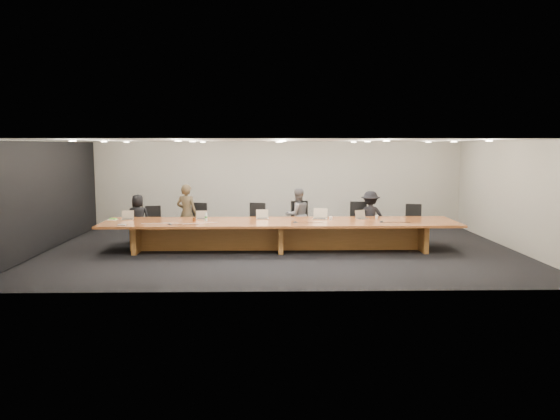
% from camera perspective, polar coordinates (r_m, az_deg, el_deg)
% --- Properties ---
extents(ground, '(12.00, 12.00, 0.00)m').
position_cam_1_polar(ground, '(14.05, 0.03, -4.20)').
color(ground, black).
rests_on(ground, ground).
extents(back_wall, '(12.00, 0.02, 2.80)m').
position_cam_1_polar(back_wall, '(17.84, -0.28, 2.68)').
color(back_wall, beige).
rests_on(back_wall, ground).
extents(left_wall_panel, '(0.08, 7.84, 2.74)m').
position_cam_1_polar(left_wall_panel, '(14.94, -23.39, 1.22)').
color(left_wall_panel, black).
rests_on(left_wall_panel, ground).
extents(conference_table, '(9.00, 1.80, 0.75)m').
position_cam_1_polar(conference_table, '(13.96, 0.03, -2.10)').
color(conference_table, brown).
rests_on(conference_table, ground).
extents(chair_far_left, '(0.64, 0.64, 1.03)m').
position_cam_1_polar(chair_far_left, '(15.44, -13.06, -1.45)').
color(chair_far_left, black).
rests_on(chair_far_left, ground).
extents(chair_left, '(0.71, 0.71, 1.10)m').
position_cam_1_polar(chair_left, '(15.29, -8.76, -1.28)').
color(chair_left, black).
rests_on(chair_left, ground).
extents(chair_mid_left, '(0.71, 0.71, 1.09)m').
position_cam_1_polar(chair_mid_left, '(15.19, -2.63, -1.28)').
color(chair_mid_left, black).
rests_on(chair_mid_left, ground).
extents(chair_mid_right, '(0.69, 0.69, 1.15)m').
position_cam_1_polar(chair_mid_right, '(15.17, 2.27, -1.19)').
color(chair_mid_right, black).
rests_on(chair_mid_right, ground).
extents(chair_right, '(0.62, 0.62, 1.12)m').
position_cam_1_polar(chair_right, '(15.45, 8.23, -1.17)').
color(chair_right, black).
rests_on(chair_right, ground).
extents(chair_far_right, '(0.67, 0.67, 1.05)m').
position_cam_1_polar(chair_far_right, '(15.71, 13.71, -1.28)').
color(chair_far_right, black).
rests_on(chair_far_right, ground).
extents(person_a, '(0.67, 0.45, 1.33)m').
position_cam_1_polar(person_a, '(15.59, -14.60, -0.84)').
color(person_a, black).
rests_on(person_a, ground).
extents(person_b, '(0.68, 0.55, 1.63)m').
position_cam_1_polar(person_b, '(15.20, -9.73, -0.36)').
color(person_b, '#3C3221').
rests_on(person_b, ground).
extents(person_c, '(0.86, 0.76, 1.49)m').
position_cam_1_polar(person_c, '(15.19, 1.85, -0.53)').
color(person_c, '#565659').
rests_on(person_c, ground).
extents(person_d, '(0.95, 0.60, 1.41)m').
position_cam_1_polar(person_d, '(15.38, 9.41, -0.66)').
color(person_d, black).
rests_on(person_d, ground).
extents(laptop_a, '(0.33, 0.25, 0.24)m').
position_cam_1_polar(laptop_a, '(14.72, -15.67, -0.52)').
color(laptop_a, tan).
rests_on(laptop_a, conference_table).
extents(laptop_b, '(0.30, 0.23, 0.23)m').
position_cam_1_polar(laptop_b, '(14.38, -8.21, -0.53)').
color(laptop_b, tan).
rests_on(laptop_b, conference_table).
extents(laptop_c, '(0.34, 0.26, 0.25)m').
position_cam_1_polar(laptop_c, '(14.32, -1.84, -0.44)').
color(laptop_c, '#C7B598').
rests_on(laptop_c, conference_table).
extents(laptop_d, '(0.43, 0.35, 0.29)m').
position_cam_1_polar(laptop_d, '(14.30, 4.17, -0.39)').
color(laptop_d, beige).
rests_on(laptop_d, conference_table).
extents(laptop_e, '(0.36, 0.32, 0.23)m').
position_cam_1_polar(laptop_e, '(14.49, 8.60, -0.47)').
color(laptop_e, tan).
rests_on(laptop_e, conference_table).
extents(water_bottle, '(0.08, 0.08, 0.21)m').
position_cam_1_polar(water_bottle, '(14.03, -7.74, -0.74)').
color(water_bottle, silver).
rests_on(water_bottle, conference_table).
extents(amber_mug, '(0.08, 0.08, 0.09)m').
position_cam_1_polar(amber_mug, '(14.03, -8.94, -1.00)').
color(amber_mug, brown).
rests_on(amber_mug, conference_table).
extents(paper_cup_near, '(0.10, 0.10, 0.10)m').
position_cam_1_polar(paper_cup_near, '(14.16, 5.32, -0.86)').
color(paper_cup_near, silver).
rests_on(paper_cup_near, conference_table).
extents(paper_cup_far, '(0.09, 0.09, 0.09)m').
position_cam_1_polar(paper_cup_far, '(14.57, 10.07, -0.74)').
color(paper_cup_far, silver).
rests_on(paper_cup_far, conference_table).
extents(notepad, '(0.27, 0.24, 0.01)m').
position_cam_1_polar(notepad, '(14.80, -17.09, -0.97)').
color(notepad, white).
rests_on(notepad, conference_table).
extents(lime_gadget, '(0.19, 0.13, 0.03)m').
position_cam_1_polar(lime_gadget, '(14.81, -17.05, -0.88)').
color(lime_gadget, '#6BCE37').
rests_on(lime_gadget, notepad).
extents(av_box, '(0.19, 0.14, 0.03)m').
position_cam_1_polar(av_box, '(13.70, -16.19, -1.51)').
color(av_box, silver).
rests_on(av_box, conference_table).
extents(mic_left, '(0.16, 0.16, 0.03)m').
position_cam_1_polar(mic_left, '(13.58, -11.44, -1.45)').
color(mic_left, black).
rests_on(mic_left, conference_table).
extents(mic_center, '(0.16, 0.16, 0.03)m').
position_cam_1_polar(mic_center, '(13.67, 1.58, -1.26)').
color(mic_center, black).
rests_on(mic_center, conference_table).
extents(mic_right, '(0.16, 0.16, 0.03)m').
position_cam_1_polar(mic_right, '(13.94, 10.58, -1.21)').
color(mic_right, black).
rests_on(mic_right, conference_table).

